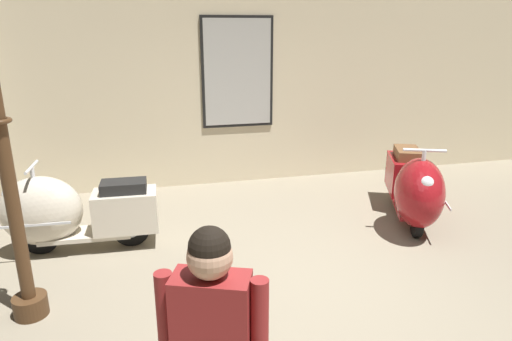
# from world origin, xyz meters

# --- Properties ---
(ground_plane) EXTENTS (60.00, 60.00, 0.00)m
(ground_plane) POSITION_xyz_m (0.00, 0.00, 0.00)
(ground_plane) COLOR gray
(showroom_back_wall) EXTENTS (18.00, 0.63, 3.29)m
(showroom_back_wall) POSITION_xyz_m (-0.12, 3.47, 1.65)
(showroom_back_wall) COLOR beige
(showroom_back_wall) RESTS_ON ground
(scooter_0) EXTENTS (1.64, 0.56, 0.99)m
(scooter_0) POSITION_xyz_m (-2.24, 1.51, 0.45)
(scooter_0) COLOR black
(scooter_0) RESTS_ON ground
(scooter_1) EXTENTS (1.10, 1.78, 1.05)m
(scooter_1) POSITION_xyz_m (1.78, 1.24, 0.48)
(scooter_1) COLOR black
(scooter_1) RESTS_ON ground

